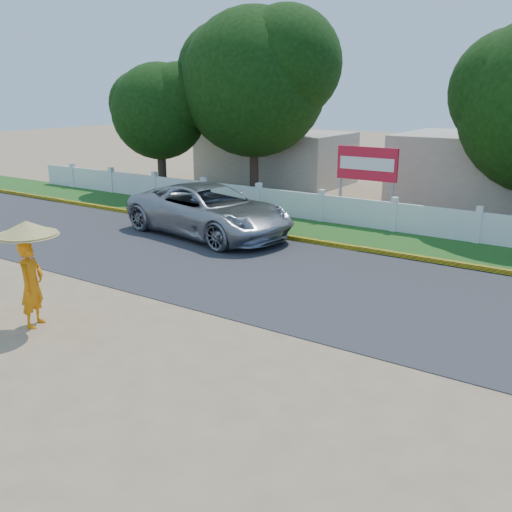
{
  "coord_description": "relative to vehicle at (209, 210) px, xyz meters",
  "views": [
    {
      "loc": [
        7.2,
        -8.79,
        5.11
      ],
      "look_at": [
        0.0,
        2.0,
        1.3
      ],
      "focal_mm": 40.0,
      "sensor_mm": 36.0,
      "label": 1
    }
  ],
  "objects": [
    {
      "name": "building_far",
      "position": [
        -4.61,
        11.97,
        0.49
      ],
      "size": [
        8.0,
        5.0,
        2.8
      ],
      "primitive_type": "cube",
      "color": "#B7AD99",
      "rests_on": "ground"
    },
    {
      "name": "road",
      "position": [
        5.39,
        -2.53,
        -0.9
      ],
      "size": [
        60.0,
        7.0,
        0.02
      ],
      "primitive_type": "cube",
      "color": "#38383A",
      "rests_on": "ground"
    },
    {
      "name": "monk_with_parasol",
      "position": [
        1.9,
        -8.69,
        0.66
      ],
      "size": [
        1.33,
        1.33,
        2.41
      ],
      "color": "orange",
      "rests_on": "ground"
    },
    {
      "name": "billboard",
      "position": [
        3.76,
        5.27,
        1.23
      ],
      "size": [
        2.5,
        0.13,
        2.95
      ],
      "color": "gray",
      "rests_on": "ground"
    },
    {
      "name": "fence",
      "position": [
        5.39,
        4.17,
        -0.36
      ],
      "size": [
        40.0,
        0.1,
        1.1
      ],
      "primitive_type": "cube",
      "color": "silver",
      "rests_on": "ground"
    },
    {
      "name": "vehicle",
      "position": [
        0.0,
        0.0,
        0.0
      ],
      "size": [
        6.98,
        4.04,
        1.83
      ],
      "primitive_type": "imported",
      "rotation": [
        0.0,
        0.0,
        1.41
      ],
      "color": "#97999E",
      "rests_on": "ground"
    },
    {
      "name": "grass_verge",
      "position": [
        5.39,
        2.72,
        -0.9
      ],
      "size": [
        60.0,
        3.5,
        0.03
      ],
      "primitive_type": "cube",
      "color": "#2D601E",
      "rests_on": "ground"
    },
    {
      "name": "tree_row",
      "position": [
        7.57,
        7.54,
        4.22
      ],
      "size": [
        32.68,
        8.03,
        9.48
      ],
      "color": "#473828",
      "rests_on": "ground"
    },
    {
      "name": "ground",
      "position": [
        5.39,
        -7.03,
        -0.91
      ],
      "size": [
        120.0,
        120.0,
        0.0
      ],
      "primitive_type": "plane",
      "color": "#9E8460",
      "rests_on": "ground"
    },
    {
      "name": "curb",
      "position": [
        5.39,
        1.02,
        -0.83
      ],
      "size": [
        40.0,
        0.18,
        0.16
      ],
      "primitive_type": "cube",
      "color": "yellow",
      "rests_on": "ground"
    }
  ]
}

